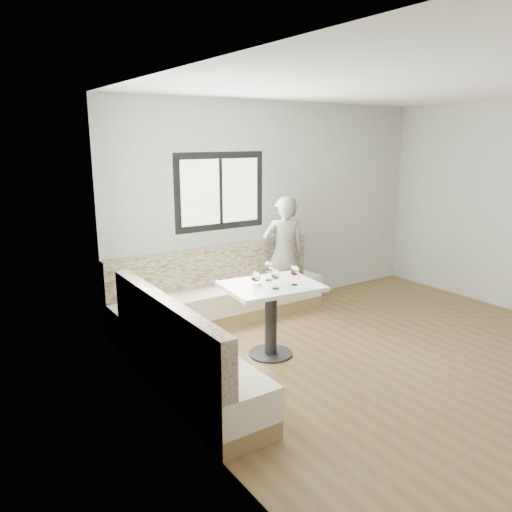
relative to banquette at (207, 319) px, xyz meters
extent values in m
cube|color=brown|center=(1.59, -1.63, -0.33)|extent=(5.00, 5.00, 0.01)
cube|color=white|center=(1.59, -1.63, 2.47)|extent=(5.00, 5.00, 0.01)
cube|color=#B7B7B2|center=(1.59, 0.87, 1.07)|extent=(5.00, 0.01, 2.80)
cube|color=#B7B7B2|center=(-0.91, -1.63, 1.07)|extent=(0.01, 5.00, 2.80)
cube|color=black|center=(0.69, 0.86, 1.32)|extent=(1.30, 0.02, 1.00)
cube|color=black|center=(-0.90, -0.73, 1.32)|extent=(0.02, 1.30, 1.00)
cube|color=#9B7A4B|center=(0.54, 0.60, -0.25)|extent=(2.90, 0.55, 0.16)
cube|color=beige|center=(0.54, 0.60, -0.03)|extent=(2.90, 0.55, 0.29)
cube|color=beige|center=(0.54, 0.80, 0.37)|extent=(2.90, 0.14, 0.50)
cube|color=#9B7A4B|center=(-0.63, -0.80, -0.25)|extent=(0.55, 2.25, 0.16)
cube|color=beige|center=(-0.63, -0.80, -0.03)|extent=(0.55, 2.25, 0.29)
cube|color=beige|center=(-0.84, -0.80, 0.37)|extent=(0.14, 2.25, 0.50)
cube|color=gold|center=(-0.62, -0.95, 0.18)|extent=(0.55, 0.55, 0.13)
cylinder|color=black|center=(0.47, -0.58, -0.32)|extent=(0.48, 0.48, 0.02)
cylinder|color=black|center=(0.47, -0.58, 0.05)|extent=(0.13, 0.13, 0.76)
cube|color=silver|center=(0.47, -0.58, 0.45)|extent=(1.07, 0.87, 0.04)
imported|color=slate|center=(1.45, 0.50, 0.46)|extent=(0.67, 0.56, 1.58)
cylinder|color=white|center=(0.32, -0.55, 0.50)|extent=(0.10, 0.10, 0.04)
sphere|color=black|center=(0.33, -0.54, 0.51)|extent=(0.02, 0.02, 0.02)
sphere|color=black|center=(0.31, -0.54, 0.51)|extent=(0.02, 0.02, 0.02)
sphere|color=black|center=(0.32, -0.56, 0.51)|extent=(0.02, 0.02, 0.02)
cylinder|color=white|center=(0.18, -0.72, 0.48)|extent=(0.07, 0.07, 0.01)
cylinder|color=white|center=(0.18, -0.72, 0.53)|extent=(0.01, 0.01, 0.09)
ellipsoid|color=white|center=(0.18, -0.72, 0.63)|extent=(0.10, 0.10, 0.12)
cylinder|color=#4D0714|center=(0.18, -0.72, 0.61)|extent=(0.07, 0.07, 0.02)
cylinder|color=white|center=(0.41, -0.75, 0.48)|extent=(0.07, 0.07, 0.01)
cylinder|color=white|center=(0.41, -0.75, 0.53)|extent=(0.01, 0.01, 0.09)
ellipsoid|color=white|center=(0.41, -0.75, 0.63)|extent=(0.10, 0.10, 0.12)
cylinder|color=#4D0714|center=(0.41, -0.75, 0.61)|extent=(0.07, 0.07, 0.02)
cylinder|color=white|center=(0.66, -0.74, 0.48)|extent=(0.07, 0.07, 0.01)
cylinder|color=white|center=(0.66, -0.74, 0.53)|extent=(0.01, 0.01, 0.09)
ellipsoid|color=white|center=(0.66, -0.74, 0.63)|extent=(0.10, 0.10, 0.12)
cylinder|color=#4D0714|center=(0.66, -0.74, 0.61)|extent=(0.07, 0.07, 0.02)
cylinder|color=white|center=(0.53, -0.46, 0.48)|extent=(0.07, 0.07, 0.01)
cylinder|color=white|center=(0.53, -0.46, 0.53)|extent=(0.01, 0.01, 0.09)
ellipsoid|color=white|center=(0.53, -0.46, 0.63)|extent=(0.10, 0.10, 0.12)
cylinder|color=#4D0714|center=(0.53, -0.46, 0.61)|extent=(0.07, 0.07, 0.02)
camera|label=1|loc=(-2.48, -4.72, 2.00)|focal=35.00mm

